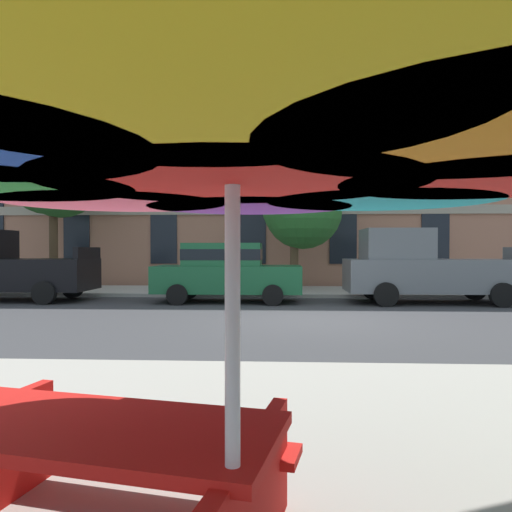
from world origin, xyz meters
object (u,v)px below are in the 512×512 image
(pickup_gray, at_px, (425,268))
(street_tree_middle, at_px, (301,209))
(patio_umbrella, at_px, (232,120))
(sedan_green, at_px, (226,271))
(pickup_black, at_px, (2,268))
(street_tree_left, at_px, (54,174))
(picnic_table, at_px, (92,482))

(pickup_gray, xyz_separation_m, street_tree_middle, (-3.54, 3.15, 2.04))
(patio_umbrella, bearing_deg, sedan_green, 96.56)
(pickup_black, bearing_deg, patio_umbrella, -56.36)
(sedan_green, relative_size, pickup_gray, 0.86)
(street_tree_left, height_order, street_tree_middle, street_tree_left)
(patio_umbrella, bearing_deg, street_tree_left, 117.59)
(pickup_gray, height_order, picnic_table, pickup_gray)
(picnic_table, bearing_deg, patio_umbrella, -30.33)
(street_tree_middle, distance_m, picnic_table, 15.73)
(pickup_gray, relative_size, street_tree_middle, 1.14)
(sedan_green, relative_size, patio_umbrella, 1.39)
(pickup_gray, bearing_deg, street_tree_left, 167.19)
(pickup_black, xyz_separation_m, street_tree_middle, (9.36, 3.15, 2.04))
(pickup_black, relative_size, sedan_green, 1.16)
(pickup_gray, height_order, street_tree_left, street_tree_left)
(street_tree_left, bearing_deg, pickup_black, -96.37)
(pickup_black, height_order, street_tree_left, street_tree_left)
(pickup_gray, bearing_deg, sedan_green, -180.00)
(sedan_green, xyz_separation_m, pickup_gray, (5.91, 0.00, 0.08))
(pickup_gray, xyz_separation_m, picnic_table, (-5.17, -12.28, -0.54))
(sedan_green, bearing_deg, patio_umbrella, -83.44)
(street_tree_left, distance_m, street_tree_middle, 9.14)
(sedan_green, height_order, patio_umbrella, patio_umbrella)
(sedan_green, xyz_separation_m, patio_umbrella, (1.46, -12.70, 1.14))
(pickup_black, distance_m, picnic_table, 14.52)
(pickup_gray, distance_m, picnic_table, 13.33)
(sedan_green, xyz_separation_m, street_tree_left, (-6.67, 2.86, 3.41))
(street_tree_middle, bearing_deg, pickup_black, -161.40)
(pickup_black, xyz_separation_m, pickup_gray, (12.90, 0.00, 0.00))
(street_tree_middle, distance_m, patio_umbrella, 15.91)
(pickup_black, xyz_separation_m, sedan_green, (6.99, -0.00, -0.08))
(street_tree_left, bearing_deg, picnic_table, -63.91)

